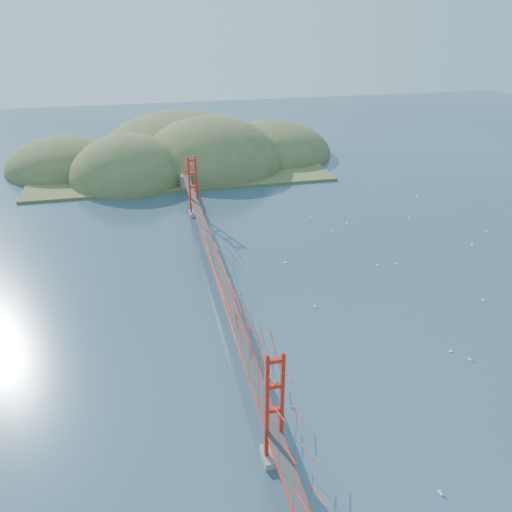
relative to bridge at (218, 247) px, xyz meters
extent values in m
plane|color=#2C4559|center=(0.00, -0.18, -7.01)|extent=(320.00, 320.00, 0.00)
cube|color=gray|center=(0.00, -30.18, -6.66)|extent=(2.00, 2.40, 0.70)
cube|color=gray|center=(0.00, 29.82, -6.66)|extent=(2.00, 2.40, 0.70)
cube|color=red|center=(0.00, -0.18, -3.71)|extent=(1.40, 92.00, 0.16)
cube|color=red|center=(0.00, -0.18, -3.91)|extent=(1.33, 92.00, 0.24)
cube|color=#38383A|center=(0.00, -0.18, -3.61)|extent=(1.19, 92.00, 0.03)
cube|color=gray|center=(0.00, 45.82, -5.36)|extent=(2.20, 2.60, 3.30)
cube|color=olive|center=(0.00, 63.82, -6.76)|extent=(70.00, 40.00, 0.60)
ellipsoid|color=olive|center=(-12.00, 55.82, -7.01)|extent=(28.00, 28.00, 21.00)
ellipsoid|color=olive|center=(8.00, 61.82, -7.01)|extent=(36.00, 36.00, 25.00)
ellipsoid|color=olive|center=(26.00, 69.82, -7.01)|extent=(32.00, 32.00, 18.00)
ellipsoid|color=olive|center=(-28.00, 67.82, -7.01)|extent=(28.00, 28.00, 16.00)
ellipsoid|color=olive|center=(2.00, 77.82, -7.01)|extent=(44.00, 44.00, 22.00)
cube|color=white|center=(35.10, -10.68, -6.95)|extent=(0.35, 0.51, 0.09)
cylinder|color=white|center=(35.10, -10.68, -6.69)|extent=(0.01, 0.01, 0.54)
cube|color=white|center=(44.39, 5.54, -6.94)|extent=(0.33, 0.63, 0.11)
cylinder|color=white|center=(44.39, 5.54, -6.61)|extent=(0.02, 0.02, 0.66)
cube|color=white|center=(47.53, 29.56, -6.94)|extent=(0.63, 0.38, 0.11)
cylinder|color=white|center=(47.53, 29.56, -6.62)|extent=(0.02, 0.02, 0.65)
cube|color=white|center=(11.95, -6.92, -6.95)|extent=(0.25, 0.52, 0.09)
cylinder|color=white|center=(11.95, -6.92, -6.68)|extent=(0.01, 0.01, 0.55)
cube|color=white|center=(25.62, -21.72, -6.95)|extent=(0.48, 0.54, 0.10)
cylinder|color=white|center=(25.62, -21.72, -6.65)|extent=(0.02, 0.02, 0.59)
cube|color=white|center=(11.55, 6.31, -6.94)|extent=(0.62, 0.29, 0.11)
cylinder|color=white|center=(11.55, 6.31, -6.62)|extent=(0.02, 0.02, 0.65)
cube|color=white|center=(27.13, 18.87, -6.95)|extent=(0.22, 0.57, 0.10)
cylinder|color=white|center=(27.13, 18.87, -6.64)|extent=(0.02, 0.02, 0.61)
cube|color=white|center=(23.44, 16.35, -6.95)|extent=(0.56, 0.34, 0.10)
cylinder|color=white|center=(23.44, 16.35, -6.66)|extent=(0.02, 0.02, 0.58)
cube|color=white|center=(28.52, 1.92, -6.95)|extent=(0.55, 0.45, 0.10)
cylinder|color=white|center=(28.52, 1.92, -6.65)|extent=(0.02, 0.02, 0.59)
cube|color=white|center=(12.67, -36.78, -6.95)|extent=(0.21, 0.53, 0.09)
cylinder|color=white|center=(12.67, -36.78, -6.67)|extent=(0.01, 0.01, 0.56)
cube|color=white|center=(25.47, 2.25, -6.95)|extent=(0.42, 0.53, 0.09)
cylinder|color=white|center=(25.47, 2.25, -6.67)|extent=(0.02, 0.02, 0.57)
cube|color=white|center=(50.26, 9.93, -6.94)|extent=(0.61, 0.46, 0.11)
cylinder|color=white|center=(50.26, 9.93, -6.62)|extent=(0.02, 0.02, 0.65)
cube|color=white|center=(39.75, 18.79, -6.95)|extent=(0.45, 0.59, 0.10)
cylinder|color=white|center=(39.75, 18.79, -6.63)|extent=(0.02, 0.02, 0.63)
cube|color=white|center=(24.26, -19.90, -6.95)|extent=(0.53, 0.27, 0.09)
cylinder|color=white|center=(24.26, -19.90, -6.68)|extent=(0.01, 0.01, 0.55)
cube|color=white|center=(21.71, 23.55, -6.95)|extent=(0.57, 0.29, 0.10)
cylinder|color=white|center=(21.71, 23.55, -6.65)|extent=(0.02, 0.02, 0.60)
camera|label=1|loc=(-8.65, -60.91, 29.32)|focal=35.00mm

